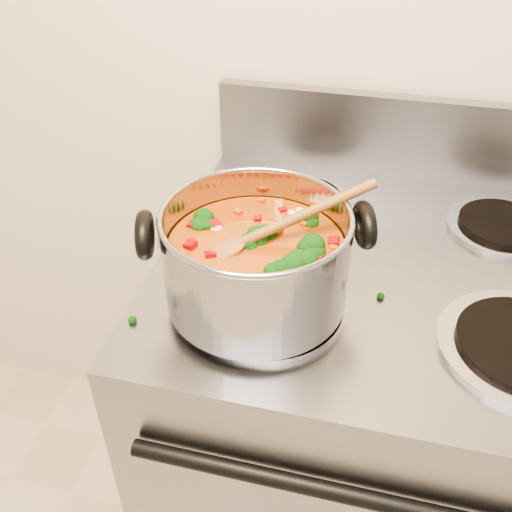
% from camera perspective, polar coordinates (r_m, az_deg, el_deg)
% --- Properties ---
extents(electric_range, '(0.74, 0.67, 1.08)m').
position_cam_1_polar(electric_range, '(1.26, 10.54, -17.16)').
color(electric_range, gray).
rests_on(electric_range, ground).
extents(stockpot, '(0.32, 0.26, 0.16)m').
position_cam_1_polar(stockpot, '(0.78, -0.04, -0.43)').
color(stockpot, '#9B9BA3').
rests_on(stockpot, electric_range).
extents(wooden_spoon, '(0.23, 0.15, 0.09)m').
position_cam_1_polar(wooden_spoon, '(0.76, 0.74, 2.34)').
color(wooden_spoon, brown).
rests_on(wooden_spoon, stockpot).
extents(cooktop_crumbs, '(0.17, 0.36, 0.01)m').
position_cam_1_polar(cooktop_crumbs, '(0.91, -3.99, -0.66)').
color(cooktop_crumbs, black).
rests_on(cooktop_crumbs, electric_range).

